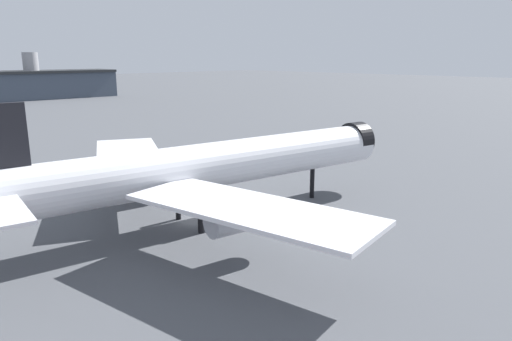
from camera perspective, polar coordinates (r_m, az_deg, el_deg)
name	(u,v)px	position (r m, az deg, el deg)	size (l,w,h in m)	color
ground	(191,221)	(60.47, -7.89, -6.01)	(900.00, 900.00, 0.00)	#4C4F54
airliner_near_gate	(204,167)	(57.78, -6.31, 0.40)	(61.11, 55.24, 16.02)	white
baggage_cart_trailing	(139,159)	(93.38, -13.94, 1.37)	(2.69, 2.35, 1.82)	black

